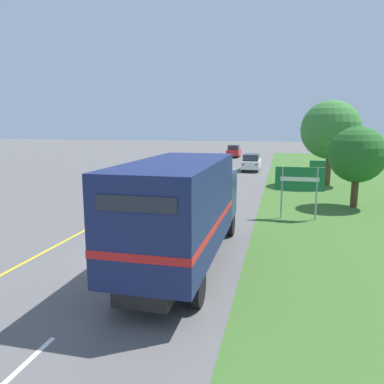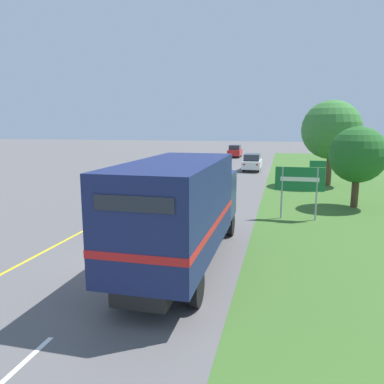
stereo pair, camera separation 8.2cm
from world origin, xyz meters
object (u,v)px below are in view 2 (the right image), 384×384
(lead_car_white_ahead, at_px, (252,162))
(roadside_tree_near, at_px, (358,155))
(highway_sign, at_px, (301,181))
(lead_car_red_ahead, at_px, (235,151))
(horse_trailer_truck, at_px, (182,208))
(roadside_tree_mid, at_px, (331,130))
(lead_car_white, at_px, (189,177))

(lead_car_white_ahead, distance_m, roadside_tree_near, 18.01)
(highway_sign, bearing_deg, lead_car_white_ahead, 101.17)
(lead_car_red_ahead, height_order, highway_sign, highway_sign)
(horse_trailer_truck, distance_m, roadside_tree_mid, 20.74)
(lead_car_white, relative_size, lead_car_white_ahead, 0.98)
(lead_car_white, relative_size, roadside_tree_mid, 0.66)
(lead_car_white_ahead, xyz_separation_m, roadside_tree_near, (7.18, -16.38, 2.13))
(highway_sign, bearing_deg, lead_car_white, 137.34)
(lead_car_white_ahead, relative_size, highway_sign, 1.49)
(lead_car_white_ahead, distance_m, roadside_tree_mid, 11.09)
(horse_trailer_truck, height_order, lead_car_white_ahead, horse_trailer_truck)
(lead_car_red_ahead, relative_size, roadside_tree_near, 0.89)
(horse_trailer_truck, distance_m, lead_car_white, 14.93)
(highway_sign, bearing_deg, roadside_tree_near, 48.78)
(lead_car_red_ahead, relative_size, highway_sign, 1.39)
(lead_car_red_ahead, height_order, roadside_tree_mid, roadside_tree_mid)
(lead_car_white, bearing_deg, horse_trailer_truck, -76.78)
(lead_car_white_ahead, distance_m, highway_sign, 20.47)
(lead_car_red_ahead, bearing_deg, roadside_tree_near, -71.35)
(roadside_tree_near, bearing_deg, highway_sign, -131.22)
(lead_car_white, xyz_separation_m, lead_car_white_ahead, (3.50, 13.19, -0.11))
(horse_trailer_truck, xyz_separation_m, lead_car_white_ahead, (0.09, 27.69, -1.13))
(lead_car_red_ahead, bearing_deg, lead_car_white, -89.41)
(horse_trailer_truck, xyz_separation_m, lead_car_white, (-3.40, 14.50, -1.02))
(lead_car_white_ahead, xyz_separation_m, highway_sign, (3.96, -20.06, 1.06))
(highway_sign, bearing_deg, lead_car_red_ahead, 102.10)
(lead_car_white, xyz_separation_m, roadside_tree_mid, (10.13, 4.99, 3.31))
(lead_car_white, bearing_deg, roadside_tree_mid, 26.23)
(horse_trailer_truck, bearing_deg, lead_car_white_ahead, 89.81)
(lead_car_white, relative_size, highway_sign, 1.46)
(lead_car_red_ahead, bearing_deg, roadside_tree_mid, -66.81)
(horse_trailer_truck, distance_m, lead_car_white_ahead, 27.71)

